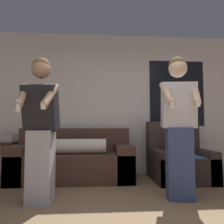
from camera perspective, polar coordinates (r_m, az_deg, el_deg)
wall_back at (r=4.29m, az=0.61°, el=2.44°), size 6.65×0.07×2.70m
couch at (r=3.82m, az=-10.02°, el=-12.37°), size 1.95×0.89×0.85m
armchair at (r=3.93m, az=17.04°, el=-12.07°), size 0.93×0.89×0.97m
person_left at (r=2.67m, az=-18.14°, el=-3.75°), size 0.44×0.53×1.69m
person_right at (r=2.82m, az=17.06°, el=-3.09°), size 0.47×0.52×1.76m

